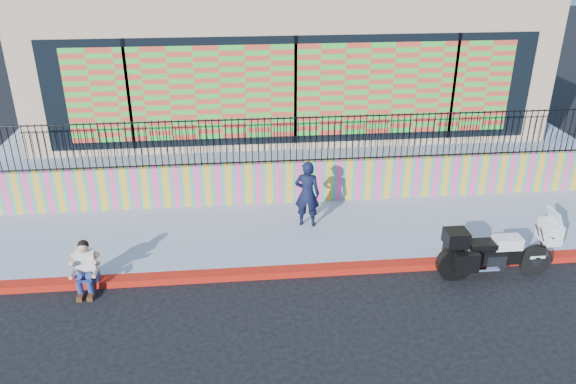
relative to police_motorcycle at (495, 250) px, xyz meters
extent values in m
plane|color=black|center=(-3.63, 0.47, -0.63)|extent=(90.00, 90.00, 0.00)
cube|color=#A3240B|center=(-3.63, 0.47, -0.55)|extent=(16.00, 0.30, 0.15)
cube|color=#8F94AB|center=(-3.63, 2.12, -0.55)|extent=(16.00, 3.00, 0.15)
cube|color=#FF4390|center=(-3.63, 3.72, 0.07)|extent=(16.00, 0.20, 1.10)
cube|color=#8F94AB|center=(-3.63, 8.82, 0.00)|extent=(16.00, 10.00, 1.25)
cube|color=tan|center=(-3.63, 8.62, 2.62)|extent=(14.00, 8.00, 4.00)
cube|color=black|center=(-3.63, 4.60, 2.22)|extent=(12.60, 0.04, 2.80)
cube|color=#D1442E|center=(-3.63, 4.57, 2.22)|extent=(11.48, 0.02, 2.40)
cylinder|color=black|center=(0.92, 0.00, -0.29)|extent=(0.68, 0.14, 0.68)
cylinder|color=black|center=(-0.82, 0.00, -0.29)|extent=(0.68, 0.14, 0.68)
cube|color=black|center=(0.05, 0.00, -0.12)|extent=(0.97, 0.29, 0.35)
cube|color=silver|center=(0.00, 0.00, -0.22)|extent=(0.41, 0.35, 0.31)
cube|color=silver|center=(0.23, 0.00, 0.17)|extent=(0.56, 0.33, 0.25)
cube|color=black|center=(-0.31, 0.00, 0.15)|extent=(0.56, 0.35, 0.12)
cube|color=silver|center=(1.10, 0.00, 0.37)|extent=(0.31, 0.53, 0.43)
cube|color=silver|center=(1.14, 0.00, 0.70)|extent=(0.19, 0.47, 0.35)
cube|color=black|center=(-0.87, 0.00, 0.34)|extent=(0.45, 0.43, 0.31)
cube|color=black|center=(-0.72, -0.31, -0.07)|extent=(0.49, 0.18, 0.41)
cube|color=black|center=(-0.72, 0.31, -0.07)|extent=(0.49, 0.18, 0.41)
cube|color=silver|center=(0.92, 0.00, -0.19)|extent=(0.33, 0.16, 0.06)
imported|color=black|center=(-3.59, 2.38, 0.34)|extent=(0.67, 0.52, 1.63)
cube|color=navy|center=(-8.28, 0.47, -0.39)|extent=(0.36, 0.28, 0.18)
cube|color=silver|center=(-8.28, 0.43, -0.04)|extent=(0.38, 0.27, 0.54)
sphere|color=tan|center=(-8.28, 0.39, 0.32)|extent=(0.21, 0.21, 0.21)
cube|color=#472814|center=(-8.38, 0.03, -0.58)|extent=(0.11, 0.26, 0.10)
cube|color=#472814|center=(-8.18, 0.03, -0.58)|extent=(0.11, 0.26, 0.10)
camera|label=1|loc=(-5.23, -9.47, 5.92)|focal=35.00mm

